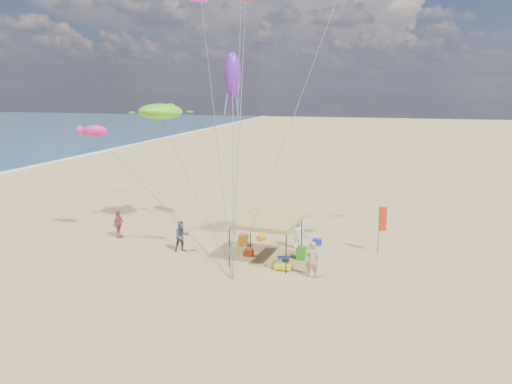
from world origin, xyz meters
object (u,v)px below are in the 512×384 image
chair_green (301,253)px  beach_cart (283,266)px  cooler_blue (317,242)px  chair_yellow (243,240)px  canopy_tent (267,203)px  person_near_b (182,236)px  person_near_a (312,259)px  person_far_a (118,224)px  person_near_c (297,233)px  feather_flag (382,222)px  cooler_red (248,253)px

chair_green → beach_cart: chair_green is taller
cooler_blue → chair_green: bearing=-100.0°
chair_yellow → beach_cart: chair_yellow is taller
canopy_tent → cooler_blue: (2.28, 3.45, -3.05)m
chair_yellow → person_near_b: 3.74m
canopy_tent → chair_green: (1.80, 0.72, -2.89)m
person_near_a → person_far_a: person_near_a is taller
person_near_b → person_near_c: size_ratio=0.95×
canopy_tent → feather_flag: bearing=24.7°
canopy_tent → chair_green: 3.48m
cooler_red → beach_cart: bearing=-34.2°
cooler_red → chair_yellow: size_ratio=0.77×
chair_green → person_near_c: size_ratio=0.37×
canopy_tent → cooler_red: bearing=160.4°
chair_green → beach_cart: bearing=-107.1°
feather_flag → person_near_b: feather_flag is taller
canopy_tent → feather_flag: size_ratio=2.20×
person_far_a → cooler_blue: bearing=-81.2°
beach_cart → person_far_a: person_far_a is taller
canopy_tent → feather_flag: 6.77m
canopy_tent → chair_yellow: 4.10m
feather_flag → chair_green: 4.96m
cooler_blue → beach_cart: cooler_blue is taller
feather_flag → person_near_c: bearing=-175.4°
beach_cart → person_far_a: size_ratio=0.50×
cooler_red → cooler_blue: bearing=41.0°
cooler_red → person_near_a: bearing=-29.2°
person_near_c → cooler_red: bearing=28.6°
chair_yellow → person_far_a: person_far_a is taller
cooler_red → person_far_a: 9.05m
chair_green → beach_cart: (-0.59, -1.93, -0.15)m
chair_yellow → person_far_a: size_ratio=0.39×
beach_cart → person_near_c: (0.05, 3.60, 0.76)m
chair_green → person_near_a: person_near_a is taller
chair_yellow → person_near_b: person_near_b is taller
chair_yellow → person_near_a: bearing=-39.1°
beach_cart → person_near_a: (1.58, -0.59, 0.74)m
canopy_tent → person_near_a: size_ratio=3.33×
feather_flag → person_far_a: (-16.17, -1.20, -1.02)m
beach_cart → chair_yellow: bearing=134.2°
cooler_blue → person_near_b: size_ratio=0.30×
chair_yellow → person_near_c: person_near_c is taller
feather_flag → chair_yellow: (-8.04, -0.68, -1.57)m
chair_yellow → cooler_blue: bearing=17.4°
feather_flag → chair_green: size_ratio=4.08×
chair_green → person_near_b: (-6.96, -0.57, 0.57)m
cooler_blue → chair_yellow: 4.50m
person_far_a → beach_cart: bearing=-103.6°
chair_green → cooler_red: bearing=-174.2°
cooler_red → person_far_a: bearing=172.6°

